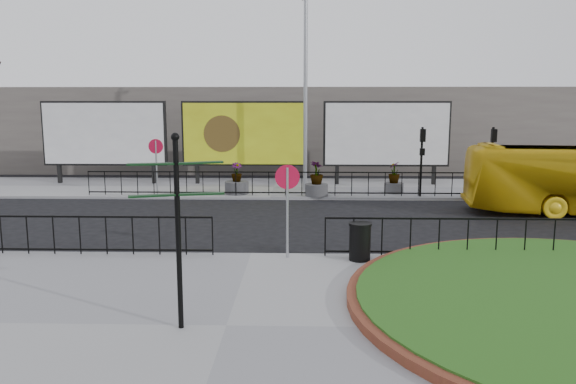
{
  "coord_description": "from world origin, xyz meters",
  "views": [
    {
      "loc": [
        1.4,
        -14.79,
        4.22
      ],
      "look_at": [
        0.96,
        1.74,
        1.53
      ],
      "focal_mm": 35.0,
      "sensor_mm": 36.0,
      "label": 1
    }
  ],
  "objects_px": {
    "lamp_post": "(306,87)",
    "litter_bin": "(360,241)",
    "planter_a": "(237,184)",
    "planter_b": "(317,183)",
    "planter_c": "(394,181)",
    "billboard_mid": "(244,134)",
    "fingerpost_sign": "(178,213)"
  },
  "relations": [
    {
      "from": "lamp_post",
      "to": "litter_bin",
      "type": "bearing_deg",
      "value": -83.2
    },
    {
      "from": "planter_a",
      "to": "planter_b",
      "type": "bearing_deg",
      "value": -7.15
    },
    {
      "from": "lamp_post",
      "to": "planter_c",
      "type": "height_order",
      "value": "lamp_post"
    },
    {
      "from": "billboard_mid",
      "to": "lamp_post",
      "type": "distance_m",
      "value": 4.23
    },
    {
      "from": "planter_c",
      "to": "litter_bin",
      "type": "bearing_deg",
      "value": -103.46
    },
    {
      "from": "lamp_post",
      "to": "planter_b",
      "type": "xyz_separation_m",
      "value": [
        0.49,
        -1.6,
        -4.15
      ]
    },
    {
      "from": "lamp_post",
      "to": "planter_a",
      "type": "xyz_separation_m",
      "value": [
        -3.05,
        -1.16,
        -4.26
      ]
    },
    {
      "from": "lamp_post",
      "to": "planter_c",
      "type": "distance_m",
      "value": 5.81
    },
    {
      "from": "litter_bin",
      "to": "lamp_post",
      "type": "bearing_deg",
      "value": 96.8
    },
    {
      "from": "billboard_mid",
      "to": "planter_c",
      "type": "xyz_separation_m",
      "value": [
        7.01,
        -2.64,
        -1.94
      ]
    },
    {
      "from": "fingerpost_sign",
      "to": "lamp_post",
      "type": "bearing_deg",
      "value": 69.76
    },
    {
      "from": "billboard_mid",
      "to": "planter_b",
      "type": "xyz_separation_m",
      "value": [
        3.5,
        -3.57,
        -1.92
      ]
    },
    {
      "from": "lamp_post",
      "to": "planter_b",
      "type": "relative_size",
      "value": 6.02
    },
    {
      "from": "lamp_post",
      "to": "fingerpost_sign",
      "type": "relative_size",
      "value": 2.6
    },
    {
      "from": "planter_b",
      "to": "litter_bin",
      "type": "bearing_deg",
      "value": -84.91
    },
    {
      "from": "lamp_post",
      "to": "planter_b",
      "type": "height_order",
      "value": "lamp_post"
    },
    {
      "from": "fingerpost_sign",
      "to": "planter_a",
      "type": "distance_m",
      "value": 15.08
    },
    {
      "from": "planter_a",
      "to": "planter_c",
      "type": "relative_size",
      "value": 1.0
    },
    {
      "from": "planter_b",
      "to": "planter_a",
      "type": "bearing_deg",
      "value": 172.85
    },
    {
      "from": "lamp_post",
      "to": "planter_a",
      "type": "relative_size",
      "value": 6.58
    },
    {
      "from": "planter_a",
      "to": "fingerpost_sign",
      "type": "bearing_deg",
      "value": -87.2
    },
    {
      "from": "planter_a",
      "to": "lamp_post",
      "type": "bearing_deg",
      "value": 20.73
    },
    {
      "from": "billboard_mid",
      "to": "planter_a",
      "type": "bearing_deg",
      "value": -90.83
    },
    {
      "from": "billboard_mid",
      "to": "planter_c",
      "type": "bearing_deg",
      "value": -20.67
    },
    {
      "from": "billboard_mid",
      "to": "planter_c",
      "type": "relative_size",
      "value": 4.42
    },
    {
      "from": "billboard_mid",
      "to": "planter_a",
      "type": "relative_size",
      "value": 4.42
    },
    {
      "from": "fingerpost_sign",
      "to": "planter_b",
      "type": "xyz_separation_m",
      "value": [
        2.81,
        14.52,
        -1.59
      ]
    },
    {
      "from": "fingerpost_sign",
      "to": "planter_c",
      "type": "bearing_deg",
      "value": 55.7
    },
    {
      "from": "billboard_mid",
      "to": "planter_a",
      "type": "height_order",
      "value": "billboard_mid"
    },
    {
      "from": "litter_bin",
      "to": "planter_a",
      "type": "distance_m",
      "value": 11.35
    },
    {
      "from": "lamp_post",
      "to": "planter_a",
      "type": "height_order",
      "value": "lamp_post"
    },
    {
      "from": "billboard_mid",
      "to": "planter_a",
      "type": "xyz_separation_m",
      "value": [
        -0.05,
        -3.13,
        -2.04
      ]
    }
  ]
}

